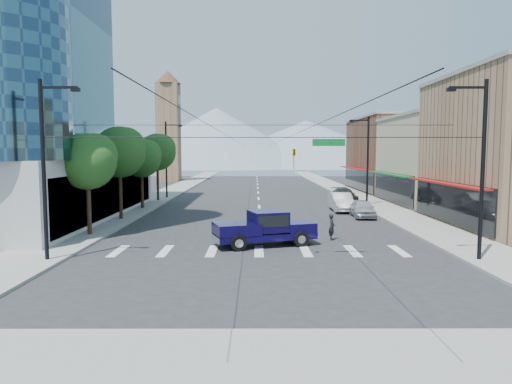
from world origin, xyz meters
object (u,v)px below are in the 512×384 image
parked_car_mid (341,202)px  parked_car_far (344,195)px  pickup_truck (264,228)px  parked_car_near (362,209)px  pedestrian (332,227)px

parked_car_mid → parked_car_far: size_ratio=1.00×
pickup_truck → parked_car_near: bearing=36.0°
parked_car_far → parked_car_mid: bearing=-106.6°
parked_car_mid → parked_car_far: parked_car_mid is taller
pickup_truck → parked_car_far: pickup_truck is taller
pedestrian → parked_car_far: pedestrian is taller
pickup_truck → pedestrian: (4.26, 1.64, -0.24)m
pickup_truck → parked_car_near: pickup_truck is taller
parked_car_mid → parked_car_far: (1.80, 7.68, -0.10)m
pedestrian → parked_car_near: (4.24, 9.91, -0.07)m
parked_car_far → pedestrian: bearing=-106.5°
parked_car_mid → parked_car_near: bearing=-76.1°
parked_car_near → parked_car_mid: (-1.02, 4.09, 0.10)m
pickup_truck → pedestrian: size_ratio=3.89×
parked_car_far → parked_car_near: bearing=-97.2°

